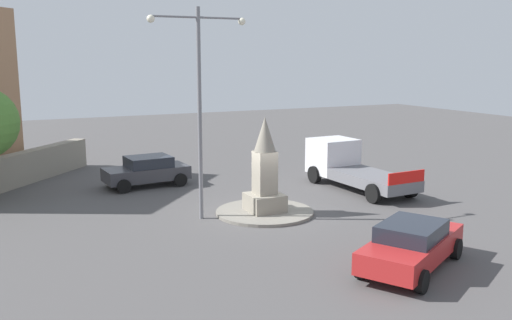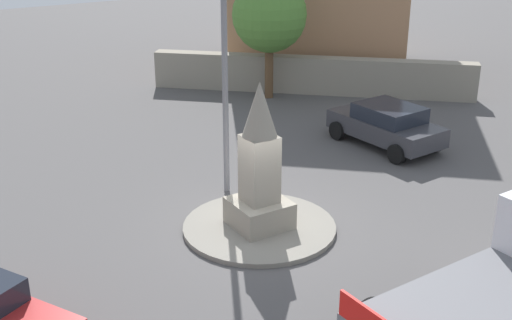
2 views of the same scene
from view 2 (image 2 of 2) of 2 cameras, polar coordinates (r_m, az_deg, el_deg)
ground_plane at (r=16.71m, az=0.29°, el=-6.00°), size 80.00×80.00×0.00m
traffic_island at (r=16.68m, az=0.30°, el=-5.82°), size 3.86×3.86×0.12m
monument at (r=16.00m, az=0.31°, el=-0.74°), size 1.35×1.35×3.72m
streetlamp at (r=17.42m, az=-2.79°, el=11.90°), size 3.76×0.28×7.89m
car_dark_grey_near_island at (r=22.39m, az=11.23°, el=3.05°), size 4.05×2.24×1.44m
stone_boundary_wall at (r=28.28m, az=4.80°, el=7.35°), size 9.61×10.64×1.56m
tree_near_wall at (r=26.97m, az=1.17°, el=12.42°), size 3.02×3.02×4.94m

